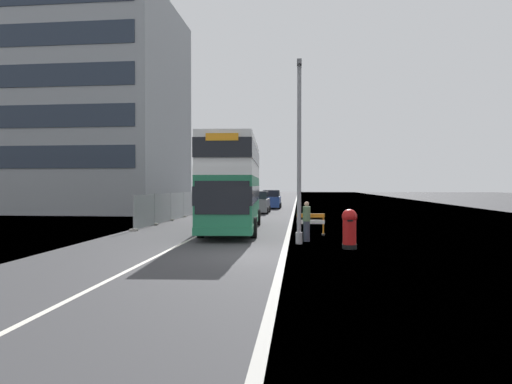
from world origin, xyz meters
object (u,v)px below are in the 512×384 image
Objects in this scene: double_decker_bus at (233,183)px; red_pillar_postbox at (349,227)px; car_receding_mid at (272,200)px; roadworks_barrier at (311,222)px; pedestrian_at_kerb at (307,221)px; car_oncoming_near at (258,203)px; lamppost_foreground at (299,158)px.

red_pillar_postbox is (5.68, -6.48, -1.78)m from double_decker_bus.
red_pillar_postbox is 29.49m from car_receding_mid.
roadworks_barrier is 0.79× the size of pedestrian_at_kerb.
car_oncoming_near is (-4.31, 16.66, 0.27)m from roadworks_barrier.
car_receding_mid is at bearing 84.83° from car_oncoming_near.
roadworks_barrier is at bearing 79.95° from lamppost_foreground.
red_pillar_postbox is at bearing -72.42° from roadworks_barrier.
pedestrian_at_kerb is at bearing -77.98° from car_oncoming_near.
pedestrian_at_kerb is at bearing 128.95° from red_pillar_postbox.
roadworks_barrier is at bearing 84.33° from pedestrian_at_kerb.
double_decker_bus is 14.77m from car_oncoming_near.
roadworks_barrier is 0.35× the size of car_receding_mid.
red_pillar_postbox is 0.88× the size of pedestrian_at_kerb.
roadworks_barrier is at bearing -75.51° from car_oncoming_near.
car_oncoming_near is at bearing 90.18° from double_decker_bus.
pedestrian_at_kerb is at bearing -47.73° from double_decker_bus.
roadworks_barrier is (-1.42, 4.49, -0.21)m from red_pillar_postbox.
pedestrian_at_kerb is at bearing -82.93° from car_receding_mid.
car_receding_mid reaches higher than car_oncoming_near.
car_oncoming_near reaches higher than roadworks_barrier.
car_receding_mid is (0.72, 7.91, 0.00)m from car_oncoming_near.
double_decker_bus is at bearing 132.27° from pedestrian_at_kerb.
pedestrian_at_kerb is (-1.66, 2.06, 0.04)m from red_pillar_postbox.
car_receding_mid is (-3.01, 27.85, -2.77)m from lamppost_foreground.
car_oncoming_near is (-5.73, 21.15, 0.07)m from red_pillar_postbox.
pedestrian_at_kerb is at bearing -95.67° from roadworks_barrier.
roadworks_barrier is at bearing -25.05° from double_decker_bus.
roadworks_barrier is (0.58, 3.27, -3.04)m from lamppost_foreground.
car_receding_mid is 27.21m from pedestrian_at_kerb.
car_receding_mid is at bearing 96.17° from lamppost_foreground.
car_receding_mid is (-5.01, 29.06, 0.07)m from red_pillar_postbox.
car_oncoming_near is at bearing 100.59° from lamppost_foreground.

